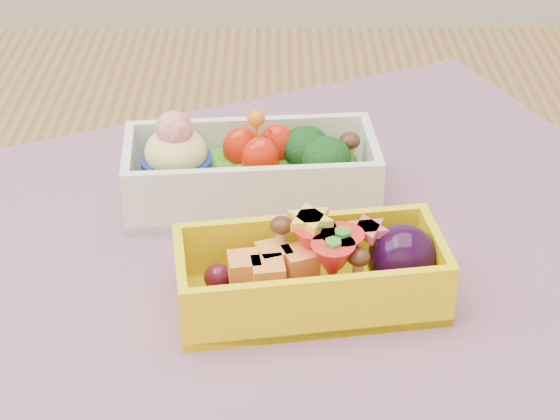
{
  "coord_description": "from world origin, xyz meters",
  "views": [
    {
      "loc": [
        0.04,
        -0.51,
        1.12
      ],
      "look_at": [
        0.04,
        -0.01,
        0.79
      ],
      "focal_mm": 59.47,
      "sensor_mm": 36.0,
      "label": 1
    }
  ],
  "objects_px": {
    "bento_white": "(250,170)",
    "placemat": "(269,262)",
    "table": "(224,363)",
    "bento_yellow": "(316,272)"
  },
  "relations": [
    {
      "from": "placemat",
      "to": "bento_yellow",
      "type": "relative_size",
      "value": 3.42
    },
    {
      "from": "placemat",
      "to": "bento_yellow",
      "type": "bearing_deg",
      "value": -56.02
    },
    {
      "from": "bento_white",
      "to": "placemat",
      "type": "bearing_deg",
      "value": -83.87
    },
    {
      "from": "bento_white",
      "to": "bento_yellow",
      "type": "height_order",
      "value": "bento_white"
    },
    {
      "from": "table",
      "to": "placemat",
      "type": "distance_m",
      "value": 0.11
    },
    {
      "from": "table",
      "to": "placemat",
      "type": "bearing_deg",
      "value": -17.79
    },
    {
      "from": "placemat",
      "to": "bento_white",
      "type": "bearing_deg",
      "value": 100.46
    },
    {
      "from": "table",
      "to": "bento_yellow",
      "type": "height_order",
      "value": "bento_yellow"
    },
    {
      "from": "bento_yellow",
      "to": "bento_white",
      "type": "bearing_deg",
      "value": 101.91
    },
    {
      "from": "placemat",
      "to": "bento_white",
      "type": "xyz_separation_m",
      "value": [
        -0.01,
        0.08,
        0.03
      ]
    }
  ]
}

